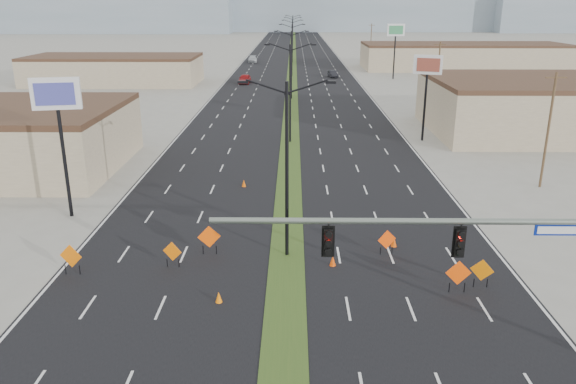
{
  "coord_description": "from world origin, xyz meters",
  "views": [
    {
      "loc": [
        0.36,
        -17.66,
        13.88
      ],
      "look_at": [
        0.04,
        13.99,
        3.2
      ],
      "focal_mm": 35.0,
      "sensor_mm": 36.0,
      "label": 1
    }
  ],
  "objects_px": {
    "pole_sign_east_far": "(396,34)",
    "pole_sign_west": "(57,105)",
    "streetlight_1": "(290,90)",
    "streetlight_3": "(292,48)",
    "cone_3": "(244,183)",
    "car_left": "(245,79)",
    "construction_sign_1": "(172,252)",
    "pole_sign_east_near": "(427,72)",
    "signal_mast": "(507,253)",
    "construction_sign_0": "(71,257)",
    "car_mid": "(333,74)",
    "construction_sign_4": "(482,271)",
    "streetlight_5": "(293,34)",
    "construction_sign_5": "(458,274)",
    "construction_sign_2": "(209,238)",
    "construction_sign_3": "(387,240)",
    "car_far": "(253,59)",
    "cone_1": "(333,261)",
    "streetlight_2": "(291,63)",
    "streetlight_6": "(293,29)",
    "cone_2": "(394,242)",
    "cone_0": "(219,297)",
    "streetlight_4": "(292,40)",
    "streetlight_0": "(287,165)"
  },
  "relations": [
    {
      "from": "signal_mast",
      "to": "streetlight_4",
      "type": "relative_size",
      "value": 1.63
    },
    {
      "from": "construction_sign_3",
      "to": "car_mid",
      "type": "bearing_deg",
      "value": 69.59
    },
    {
      "from": "cone_3",
      "to": "pole_sign_east_near",
      "type": "relative_size",
      "value": 0.07
    },
    {
      "from": "cone_0",
      "to": "pole_sign_east_near",
      "type": "height_order",
      "value": "pole_sign_east_near"
    },
    {
      "from": "streetlight_3",
      "to": "cone_0",
      "type": "height_order",
      "value": "streetlight_3"
    },
    {
      "from": "construction_sign_3",
      "to": "cone_1",
      "type": "xyz_separation_m",
      "value": [
        -3.2,
        -1.49,
        -0.59
      ]
    },
    {
      "from": "construction_sign_0",
      "to": "pole_sign_east_near",
      "type": "relative_size",
      "value": 0.2
    },
    {
      "from": "car_mid",
      "to": "cone_0",
      "type": "bearing_deg",
      "value": -105.15
    },
    {
      "from": "cone_3",
      "to": "car_left",
      "type": "bearing_deg",
      "value": 94.7
    },
    {
      "from": "car_left",
      "to": "cone_3",
      "type": "relative_size",
      "value": 8.37
    },
    {
      "from": "construction_sign_2",
      "to": "construction_sign_3",
      "type": "xyz_separation_m",
      "value": [
        10.26,
        0.04,
        -0.15
      ]
    },
    {
      "from": "car_far",
      "to": "cone_1",
      "type": "relative_size",
      "value": 8.57
    },
    {
      "from": "streetlight_1",
      "to": "streetlight_3",
      "type": "bearing_deg",
      "value": 90.0
    },
    {
      "from": "streetlight_5",
      "to": "pole_sign_west",
      "type": "bearing_deg",
      "value": -96.35
    },
    {
      "from": "car_far",
      "to": "construction_sign_3",
      "type": "height_order",
      "value": "construction_sign_3"
    },
    {
      "from": "streetlight_3",
      "to": "streetlight_2",
      "type": "bearing_deg",
      "value": -90.0
    },
    {
      "from": "streetlight_4",
      "to": "cone_2",
      "type": "relative_size",
      "value": 16.39
    },
    {
      "from": "streetlight_3",
      "to": "pole_sign_west",
      "type": "relative_size",
      "value": 1.07
    },
    {
      "from": "streetlight_0",
      "to": "construction_sign_3",
      "type": "height_order",
      "value": "streetlight_0"
    },
    {
      "from": "streetlight_0",
      "to": "cone_0",
      "type": "bearing_deg",
      "value": -120.83
    },
    {
      "from": "streetlight_0",
      "to": "signal_mast",
      "type": "bearing_deg",
      "value": -49.46
    },
    {
      "from": "streetlight_0",
      "to": "construction_sign_2",
      "type": "relative_size",
      "value": 5.67
    },
    {
      "from": "car_left",
      "to": "construction_sign_2",
      "type": "distance_m",
      "value": 73.29
    },
    {
      "from": "signal_mast",
      "to": "streetlight_6",
      "type": "xyz_separation_m",
      "value": [
        -8.56,
        178.0,
        0.63
      ]
    },
    {
      "from": "signal_mast",
      "to": "construction_sign_0",
      "type": "relative_size",
      "value": 9.34
    },
    {
      "from": "streetlight_5",
      "to": "pole_sign_east_near",
      "type": "xyz_separation_m",
      "value": [
        14.07,
        -111.12,
        1.79
      ]
    },
    {
      "from": "signal_mast",
      "to": "streetlight_2",
      "type": "distance_m",
      "value": 66.56
    },
    {
      "from": "streetlight_3",
      "to": "car_mid",
      "type": "relative_size",
      "value": 2.5
    },
    {
      "from": "construction_sign_4",
      "to": "car_mid",
      "type": "bearing_deg",
      "value": 113.52
    },
    {
      "from": "cone_3",
      "to": "car_mid",
      "type": "bearing_deg",
      "value": 80.52
    },
    {
      "from": "pole_sign_east_far",
      "to": "pole_sign_west",
      "type": "bearing_deg",
      "value": -119.77
    },
    {
      "from": "car_far",
      "to": "construction_sign_4",
      "type": "height_order",
      "value": "construction_sign_4"
    },
    {
      "from": "car_left",
      "to": "car_mid",
      "type": "distance_m",
      "value": 18.93
    },
    {
      "from": "signal_mast",
      "to": "streetlight_5",
      "type": "distance_m",
      "value": 150.25
    },
    {
      "from": "construction_sign_5",
      "to": "pole_sign_west",
      "type": "xyz_separation_m",
      "value": [
        -23.52,
        10.53,
        6.63
      ]
    },
    {
      "from": "streetlight_4",
      "to": "cone_3",
      "type": "distance_m",
      "value": 99.44
    },
    {
      "from": "signal_mast",
      "to": "construction_sign_5",
      "type": "xyz_separation_m",
      "value": [
        0.08,
        5.68,
        -3.76
      ]
    },
    {
      "from": "construction_sign_0",
      "to": "construction_sign_4",
      "type": "distance_m",
      "value": 21.53
    },
    {
      "from": "streetlight_6",
      "to": "cone_2",
      "type": "xyz_separation_m",
      "value": [
        6.4,
        -166.73,
        -5.11
      ]
    },
    {
      "from": "streetlight_1",
      "to": "cone_0",
      "type": "height_order",
      "value": "streetlight_1"
    },
    {
      "from": "pole_sign_east_near",
      "to": "streetlight_5",
      "type": "bearing_deg",
      "value": 117.68
    },
    {
      "from": "streetlight_6",
      "to": "pole_sign_west",
      "type": "relative_size",
      "value": 1.07
    },
    {
      "from": "streetlight_1",
      "to": "car_mid",
      "type": "distance_m",
      "value": 55.17
    },
    {
      "from": "construction_sign_1",
      "to": "pole_sign_east_near",
      "type": "bearing_deg",
      "value": 72.75
    },
    {
      "from": "streetlight_5",
      "to": "cone_3",
      "type": "height_order",
      "value": "streetlight_5"
    },
    {
      "from": "construction_sign_3",
      "to": "construction_sign_4",
      "type": "bearing_deg",
      "value": -61.48
    },
    {
      "from": "streetlight_0",
      "to": "cone_3",
      "type": "xyz_separation_m",
      "value": [
        -3.58,
        12.76,
        -5.13
      ]
    },
    {
      "from": "construction_sign_0",
      "to": "cone_2",
      "type": "bearing_deg",
      "value": 24.99
    },
    {
      "from": "pole_sign_east_near",
      "to": "construction_sign_5",
      "type": "bearing_deg",
      "value": -78.84
    },
    {
      "from": "streetlight_0",
      "to": "streetlight_3",
      "type": "xyz_separation_m",
      "value": [
        0.0,
        84.0,
        0.0
      ]
    }
  ]
}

